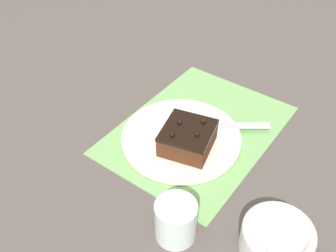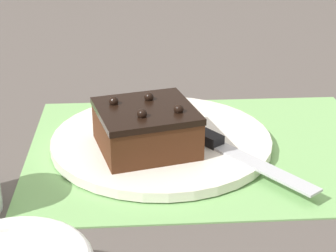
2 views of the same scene
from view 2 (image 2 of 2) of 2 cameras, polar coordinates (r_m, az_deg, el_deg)
ground_plane at (r=0.74m, az=3.77°, el=-2.42°), size 3.00×3.00×0.00m
placemat_woven at (r=0.74m, az=3.78°, el=-2.28°), size 0.46×0.34×0.00m
cake_plate at (r=0.74m, az=-0.68°, el=-1.47°), size 0.29×0.29×0.01m
chocolate_cake at (r=0.70m, az=-2.25°, el=-0.18°), size 0.14×0.14×0.06m
serving_knife at (r=0.71m, az=5.27°, el=-1.81°), size 0.15×0.19×0.01m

